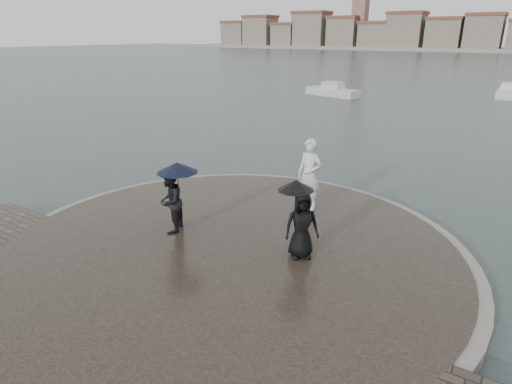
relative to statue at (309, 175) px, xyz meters
The scene contains 8 objects.
ground 7.12m from the statue, 95.03° to the right, with size 400.00×400.00×0.00m, color #2B3835.
kerb_ring 3.73m from the statue, 100.08° to the right, with size 12.50×12.50×0.32m, color gray.
quay_tip 3.72m from the statue, 100.08° to the right, with size 11.90×11.90×0.36m, color #2D261E.
statue is the anchor object (origin of this frame).
visitor_left 4.33m from the statue, 123.81° to the right, with size 1.30×1.20×2.04m.
visitor_right 3.17m from the statue, 67.70° to the right, with size 1.20×1.03×1.95m.
far_skyline 153.99m from the statue, 92.57° to the left, with size 260.00×20.00×37.00m.
boats 30.91m from the statue, 83.37° to the left, with size 35.35×12.65×1.50m.
Camera 1 is at (6.09, -4.64, 5.61)m, focal length 30.00 mm.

